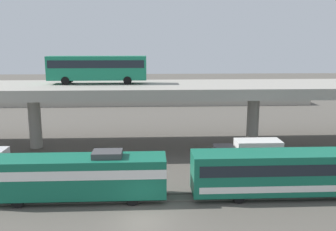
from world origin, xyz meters
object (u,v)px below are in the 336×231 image
transit_bus_on_overpass (98,67)px  parked_car_3 (28,92)px  parked_car_2 (138,91)px  parked_car_5 (100,93)px  parked_car_4 (73,94)px  service_truck_west (249,153)px  parked_car_6 (105,92)px  train_coach_lead (316,171)px  train_locomotive (69,175)px  parked_car_1 (268,91)px  parked_car_0 (224,92)px

transit_bus_on_overpass → parked_car_3: bearing=119.9°
parked_car_2 → parked_car_5: size_ratio=1.06×
parked_car_3 → parked_car_4: same height
service_truck_west → parked_car_3: bearing=-50.8°
parked_car_4 → parked_car_6: 6.95m
transit_bus_on_overpass → parked_car_2: bearing=84.1°
train_coach_lead → parked_car_4: train_coach_lead is taller
service_truck_west → parked_car_3: 58.46m
parked_car_5 → parked_car_4: bearing=4.2°
train_locomotive → parked_car_3: bearing=-69.0°
parked_car_3 → parked_car_6: 16.86m
parked_car_6 → parked_car_4: bearing=25.5°
parked_car_1 → parked_car_5: size_ratio=0.95×
service_truck_west → parked_car_1: 47.34m
train_locomotive → parked_car_0: 54.51m
parked_car_2 → parked_car_5: same height
parked_car_1 → parked_car_3: (-53.15, 0.83, 0.00)m
train_locomotive → parked_car_2: train_locomotive is taller
transit_bus_on_overpass → parked_car_5: bearing=97.5°
transit_bus_on_overpass → parked_car_6: bearing=95.8°
parked_car_3 → parked_car_6: (16.85, -0.73, -0.00)m
parked_car_3 → parked_car_5: bearing=-11.7°
parked_car_1 → transit_bus_on_overpass: bearing=46.5°
parked_car_0 → parked_car_3: same height
train_coach_lead → parked_car_5: bearing=-63.2°
transit_bus_on_overpass → parked_car_3: transit_bus_on_overpass is taller
train_locomotive → parked_car_0: size_ratio=3.55×
service_truck_west → parked_car_0: size_ratio=1.56×
train_locomotive → parked_car_3: size_ratio=3.58×
parked_car_2 → parked_car_4: size_ratio=1.03×
parked_car_1 → parked_car_2: (-29.15, 0.72, 0.00)m
transit_bus_on_overpass → parked_car_5: (-4.23, 32.05, -7.56)m
parked_car_1 → parked_car_4: same height
train_locomotive → train_coach_lead: bearing=-180.0°
service_truck_west → parked_car_0: bearing=-97.7°
train_coach_lead → parked_car_6: size_ratio=4.79×
service_truck_west → parked_car_1: (16.20, 44.47, 0.71)m
parked_car_3 → parked_car_4: (10.58, -3.73, -0.00)m
train_coach_lead → parked_car_3: (-40.80, 52.25, 0.18)m
transit_bus_on_overpass → parked_car_2: transit_bus_on_overpass is taller
train_locomotive → train_coach_lead: size_ratio=0.73×
parked_car_4 → train_locomotive: bearing=101.1°
train_locomotive → parked_car_1: 61.14m
train_coach_lead → service_truck_west: 7.97m
train_coach_lead → parked_car_6: 56.82m
transit_bus_on_overpass → parked_car_1: (32.80, 34.54, -7.56)m
parked_car_5 → service_truck_west: bearing=116.4°
parked_car_1 → parked_car_4: (-42.57, -2.90, 0.00)m
parked_car_2 → parked_car_4: same height
transit_bus_on_overpass → service_truck_west: size_ratio=1.76×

